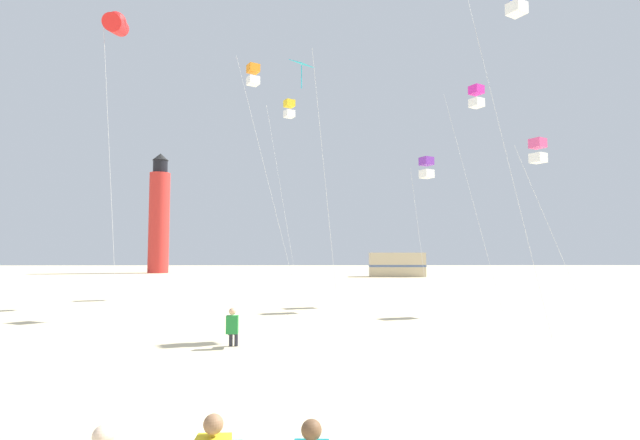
{
  "coord_description": "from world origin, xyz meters",
  "views": [
    {
      "loc": [
        1.05,
        -7.81,
        2.74
      ],
      "look_at": [
        1.39,
        12.8,
        4.17
      ],
      "focal_mm": 26.86,
      "sensor_mm": 36.0,
      "label": 1
    }
  ],
  "objects_px": {
    "kite_box_rainbow": "(538,151)",
    "kite_diamond_cyan": "(304,75)",
    "kite_box_blue": "(516,1)",
    "kite_box_magenta": "(476,97)",
    "kite_box_gold": "(289,109)",
    "kite_box_orange": "(253,75)",
    "lighthouse_distant": "(159,217)",
    "kite_flyer_standing": "(233,327)",
    "rv_van_tan": "(397,265)",
    "kite_tube_scarlet": "(116,24)",
    "kite_box_violet": "(426,168)"
  },
  "relations": [
    {
      "from": "kite_box_orange",
      "to": "rv_van_tan",
      "type": "height_order",
      "value": "kite_box_orange"
    },
    {
      "from": "kite_box_rainbow",
      "to": "kite_box_blue",
      "type": "height_order",
      "value": "kite_box_blue"
    },
    {
      "from": "kite_tube_scarlet",
      "to": "kite_diamond_cyan",
      "type": "distance_m",
      "value": 8.16
    },
    {
      "from": "lighthouse_distant",
      "to": "kite_box_violet",
      "type": "bearing_deg",
      "value": -56.2
    },
    {
      "from": "kite_box_rainbow",
      "to": "kite_diamond_cyan",
      "type": "distance_m",
      "value": 11.56
    },
    {
      "from": "lighthouse_distant",
      "to": "kite_box_orange",
      "type": "bearing_deg",
      "value": -66.11
    },
    {
      "from": "kite_box_gold",
      "to": "kite_box_blue",
      "type": "bearing_deg",
      "value": -55.09
    },
    {
      "from": "rv_van_tan",
      "to": "kite_diamond_cyan",
      "type": "bearing_deg",
      "value": -104.18
    },
    {
      "from": "kite_diamond_cyan",
      "to": "lighthouse_distant",
      "type": "relative_size",
      "value": 0.71
    },
    {
      "from": "kite_flyer_standing",
      "to": "kite_tube_scarlet",
      "type": "distance_m",
      "value": 13.31
    },
    {
      "from": "kite_box_magenta",
      "to": "kite_box_orange",
      "type": "bearing_deg",
      "value": 172.37
    },
    {
      "from": "kite_flyer_standing",
      "to": "kite_box_rainbow",
      "type": "bearing_deg",
      "value": -150.59
    },
    {
      "from": "kite_box_magenta",
      "to": "kite_box_violet",
      "type": "xyz_separation_m",
      "value": [
        -2.41,
        1.2,
        -3.56
      ]
    },
    {
      "from": "kite_box_blue",
      "to": "kite_diamond_cyan",
      "type": "xyz_separation_m",
      "value": [
        -8.2,
        4.42,
        -1.27
      ]
    },
    {
      "from": "kite_box_rainbow",
      "to": "kite_box_blue",
      "type": "bearing_deg",
      "value": -122.11
    },
    {
      "from": "kite_box_rainbow",
      "to": "kite_box_blue",
      "type": "xyz_separation_m",
      "value": [
        -2.79,
        -4.45,
        4.85
      ]
    },
    {
      "from": "kite_flyer_standing",
      "to": "lighthouse_distant",
      "type": "relative_size",
      "value": 0.07
    },
    {
      "from": "kite_box_orange",
      "to": "lighthouse_distant",
      "type": "xyz_separation_m",
      "value": [
        -18.12,
        40.92,
        -4.82
      ]
    },
    {
      "from": "kite_box_orange",
      "to": "kite_box_blue",
      "type": "xyz_separation_m",
      "value": [
        11.09,
        -8.62,
        -0.29
      ]
    },
    {
      "from": "kite_flyer_standing",
      "to": "rv_van_tan",
      "type": "bearing_deg",
      "value": -108.13
    },
    {
      "from": "kite_box_violet",
      "to": "kite_tube_scarlet",
      "type": "bearing_deg",
      "value": -153.21
    },
    {
      "from": "kite_box_orange",
      "to": "kite_box_magenta",
      "type": "xyz_separation_m",
      "value": [
        11.95,
        -1.6,
        -1.7
      ]
    },
    {
      "from": "kite_box_orange",
      "to": "kite_box_rainbow",
      "type": "bearing_deg",
      "value": -16.73
    },
    {
      "from": "kite_box_magenta",
      "to": "kite_diamond_cyan",
      "type": "relative_size",
      "value": 0.97
    },
    {
      "from": "kite_flyer_standing",
      "to": "rv_van_tan",
      "type": "relative_size",
      "value": 0.18
    },
    {
      "from": "kite_flyer_standing",
      "to": "kite_box_magenta",
      "type": "bearing_deg",
      "value": -138.35
    },
    {
      "from": "kite_box_rainbow",
      "to": "kite_box_orange",
      "type": "height_order",
      "value": "kite_box_orange"
    },
    {
      "from": "kite_box_magenta",
      "to": "kite_box_violet",
      "type": "distance_m",
      "value": 4.47
    },
    {
      "from": "kite_box_blue",
      "to": "rv_van_tan",
      "type": "distance_m",
      "value": 40.11
    },
    {
      "from": "kite_box_rainbow",
      "to": "kite_box_magenta",
      "type": "distance_m",
      "value": 4.7
    },
    {
      "from": "lighthouse_distant",
      "to": "rv_van_tan",
      "type": "bearing_deg",
      "value": -19.37
    },
    {
      "from": "kite_box_orange",
      "to": "kite_box_gold",
      "type": "distance_m",
      "value": 5.06
    },
    {
      "from": "lighthouse_distant",
      "to": "kite_diamond_cyan",
      "type": "bearing_deg",
      "value": -65.03
    },
    {
      "from": "kite_box_violet",
      "to": "rv_van_tan",
      "type": "bearing_deg",
      "value": 83.04
    },
    {
      "from": "kite_box_magenta",
      "to": "kite_box_rainbow",
      "type": "bearing_deg",
      "value": -53.09
    },
    {
      "from": "kite_tube_scarlet",
      "to": "kite_box_rainbow",
      "type": "bearing_deg",
      "value": 10.25
    },
    {
      "from": "kite_box_gold",
      "to": "kite_diamond_cyan",
      "type": "distance_m",
      "value": 9.04
    },
    {
      "from": "kite_flyer_standing",
      "to": "kite_tube_scarlet",
      "type": "height_order",
      "value": "kite_tube_scarlet"
    },
    {
      "from": "kite_box_gold",
      "to": "lighthouse_distant",
      "type": "relative_size",
      "value": 0.76
    },
    {
      "from": "kite_box_blue",
      "to": "kite_box_violet",
      "type": "relative_size",
      "value": 1.63
    },
    {
      "from": "kite_box_rainbow",
      "to": "kite_box_blue",
      "type": "relative_size",
      "value": 0.62
    },
    {
      "from": "kite_box_magenta",
      "to": "kite_tube_scarlet",
      "type": "height_order",
      "value": "kite_tube_scarlet"
    },
    {
      "from": "kite_tube_scarlet",
      "to": "kite_diamond_cyan",
      "type": "relative_size",
      "value": 1.06
    },
    {
      "from": "kite_box_orange",
      "to": "kite_box_magenta",
      "type": "relative_size",
      "value": 1.15
    },
    {
      "from": "kite_box_blue",
      "to": "kite_diamond_cyan",
      "type": "distance_m",
      "value": 9.4
    },
    {
      "from": "kite_box_blue",
      "to": "rv_van_tan",
      "type": "height_order",
      "value": "kite_box_blue"
    },
    {
      "from": "kite_box_orange",
      "to": "kite_box_violet",
      "type": "height_order",
      "value": "kite_box_orange"
    },
    {
      "from": "kite_box_blue",
      "to": "kite_box_gold",
      "type": "xyz_separation_m",
      "value": [
        -9.3,
        13.33,
        -0.19
      ]
    },
    {
      "from": "kite_box_magenta",
      "to": "kite_diamond_cyan",
      "type": "bearing_deg",
      "value": -164.01
    },
    {
      "from": "kite_box_rainbow",
      "to": "kite_diamond_cyan",
      "type": "xyz_separation_m",
      "value": [
        -10.99,
        -0.02,
        3.58
      ]
    }
  ]
}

